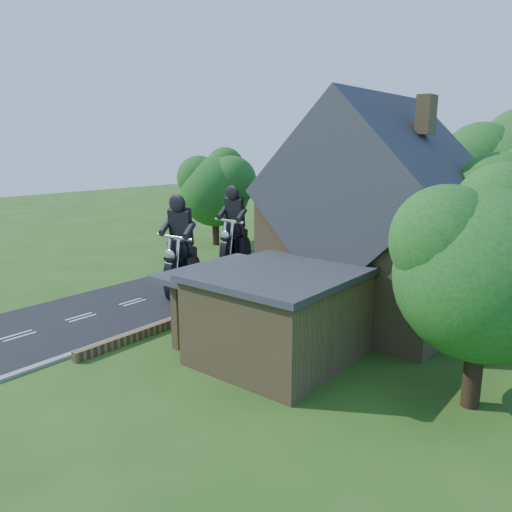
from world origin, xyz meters
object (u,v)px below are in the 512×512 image
Objects in this scene: annex at (277,313)px; motorcycle_follow at (235,259)px; motorcycle_lead at (183,283)px; house at (375,225)px; garden_wall at (257,292)px.

annex is 13.40m from motorcycle_follow.
motorcycle_lead is at bearing 160.46° from annex.
motorcycle_follow is (-10.53, 2.17, -3.51)m from house.
annex is at bearing -95.24° from house.
motorcycle_lead is (-9.02, -3.82, -3.51)m from house.
annex is 8.96m from motorcycle_lead.
house reaches higher than motorcycle_follow.
house is 7.30m from annex.
annex reaches higher than garden_wall.
garden_wall is 5.41m from motorcycle_follow.
garden_wall is 8.19m from annex.
house is at bearing 84.76° from annex.
house is 5.74× the size of motorcycle_follow.
motorcycle_follow is at bearing -76.06° from motorcycle_lead.
house is at bearing 9.17° from garden_wall.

